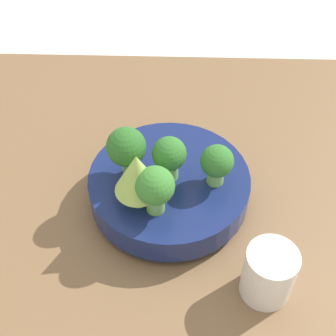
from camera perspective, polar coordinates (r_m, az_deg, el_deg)
The scene contains 9 objects.
ground_plane at distance 0.82m, azimuth 0.10°, elevation -6.41°, with size 6.00×6.00×0.00m, color silver.
table at distance 0.81m, azimuth 0.10°, elevation -5.64°, with size 0.90×0.86×0.04m.
bowl at distance 0.77m, azimuth 0.00°, elevation -2.29°, with size 0.26×0.26×0.06m.
broccoli_floret_front at distance 0.72m, azimuth 5.98°, elevation 0.61°, with size 0.05×0.05×0.07m.
broccoli_floret_center at distance 0.72m, azimuth 0.00°, elevation 1.47°, with size 0.05×0.05×0.08m.
broccoli_floret_left at distance 0.67m, azimuth -1.59°, elevation -2.40°, with size 0.06×0.06×0.08m.
romanesco_piece_far at distance 0.68m, azimuth -3.78°, elevation -0.82°, with size 0.07×0.07×0.10m.
broccoli_floret_back at distance 0.72m, azimuth -5.11°, elevation 2.48°, with size 0.06×0.06×0.09m.
cup at distance 0.68m, azimuth 12.17°, elevation -12.47°, with size 0.07×0.07×0.09m.
Camera 1 is at (-0.49, -0.01, 0.66)m, focal length 50.00 mm.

